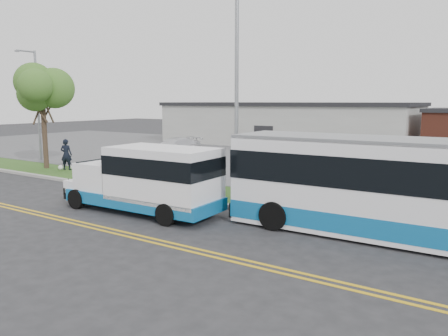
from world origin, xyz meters
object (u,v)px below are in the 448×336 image
Objects in this scene: transit_bus at (409,190)px; pedestrian at (66,154)px; streetlight_near at (236,84)px; parked_car_a at (269,151)px; parked_car_b at (174,147)px; tree_west at (42,91)px; streetlight_far at (37,101)px; shuttle_bus at (150,178)px.

transit_bus is 5.98× the size of pedestrian.
parked_car_a is at bearing 111.03° from streetlight_near.
transit_bus is 23.73m from parked_car_b.
parked_car_a is at bearing -156.16° from pedestrian.
tree_west is 1.40× the size of parked_car_b.
streetlight_far is 1.13× the size of shuttle_bus.
shuttle_bus is at bearing -21.26° from streetlight_far.
parked_car_a is at bearing 48.29° from tree_west.
streetlight_far is 0.67× the size of transit_bus.
transit_bus reaches higher than shuttle_bus.
streetlight_near is 5.80m from shuttle_bus.
parked_car_b is (-10.90, 14.46, -0.62)m from shuttle_bus.
parked_car_b is at bearing 125.27° from shuttle_bus.
parked_car_a is at bearing 99.49° from shuttle_bus.
shuttle_bus is at bearing 128.42° from pedestrian.
transit_bus is 2.41× the size of parked_car_b.
parked_car_a is at bearing 23.60° from parked_car_b.
pedestrian reaches higher than parked_car_a.
streetlight_near reaches higher than parked_car_b.
parked_car_a is at bearing 129.81° from transit_bus.
parked_car_a is (-3.23, 16.24, -0.66)m from shuttle_bus.
tree_west reaches higher than parked_car_a.
tree_west is at bearing 171.95° from transit_bus.
streetlight_near is 4.78× the size of pedestrian.
parked_car_b is (2.68, 9.83, -4.31)m from tree_west.
streetlight_far reaches higher than parked_car_b.
tree_west is 16.16m from parked_car_a.
streetlight_near reaches higher than streetlight_far.
transit_bus is 21.30m from pedestrian.
pedestrian is 0.48× the size of parked_car_a.
shuttle_bus reaches higher than pedestrian.
pedestrian is at bearing 170.74° from transit_bus.
streetlight_near is 13.87m from pedestrian.
tree_west is 4.62m from streetlight_far.
pedestrian is (-13.22, 0.72, -4.14)m from streetlight_near.
transit_bus reaches higher than parked_car_a.
parked_car_a is (-4.65, 12.09, -4.46)m from streetlight_near.
streetlight_near is at bearing -8.05° from streetlight_far.
pedestrian is at bearing -84.85° from parked_car_b.
streetlight_far is at bearing 168.28° from transit_bus.
streetlight_far is 1.95× the size of parked_car_a.
tree_west is 11.07m from parked_car_b.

